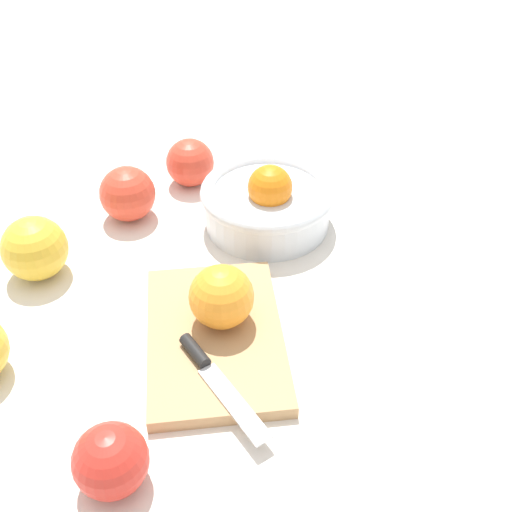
{
  "coord_description": "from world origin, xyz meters",
  "views": [
    {
      "loc": [
        0.58,
        0.07,
        0.53
      ],
      "look_at": [
        -0.02,
        0.1,
        0.04
      ],
      "focal_mm": 44.44,
      "sensor_mm": 36.0,
      "label": 1
    }
  ],
  "objects_px": {
    "orange_on_board": "(221,297)",
    "apple_front_right": "(111,461)",
    "apple_mid_left": "(190,163)",
    "cutting_board": "(215,337)",
    "knife": "(211,372)",
    "bowl": "(268,202)",
    "apple_front_left": "(127,194)",
    "apple_front_left_2": "(35,248)"
  },
  "relations": [
    {
      "from": "apple_mid_left",
      "to": "cutting_board",
      "type": "bearing_deg",
      "value": 6.15
    },
    {
      "from": "apple_mid_left",
      "to": "knife",
      "type": "bearing_deg",
      "value": 4.6
    },
    {
      "from": "cutting_board",
      "to": "apple_front_right",
      "type": "height_order",
      "value": "apple_front_right"
    },
    {
      "from": "orange_on_board",
      "to": "bowl",
      "type": "bearing_deg",
      "value": 162.3
    },
    {
      "from": "bowl",
      "to": "knife",
      "type": "distance_m",
      "value": 0.3
    },
    {
      "from": "knife",
      "to": "apple_front_left_2",
      "type": "height_order",
      "value": "apple_front_left_2"
    },
    {
      "from": "cutting_board",
      "to": "apple_front_left_2",
      "type": "distance_m",
      "value": 0.26
    },
    {
      "from": "knife",
      "to": "apple_front_left_2",
      "type": "relative_size",
      "value": 1.72
    },
    {
      "from": "apple_mid_left",
      "to": "bowl",
      "type": "bearing_deg",
      "value": 44.34
    },
    {
      "from": "apple_front_left_2",
      "to": "apple_mid_left",
      "type": "distance_m",
      "value": 0.28
    },
    {
      "from": "bowl",
      "to": "orange_on_board",
      "type": "distance_m",
      "value": 0.21
    },
    {
      "from": "apple_front_left",
      "to": "cutting_board",
      "type": "bearing_deg",
      "value": 25.72
    },
    {
      "from": "bowl",
      "to": "apple_front_right",
      "type": "distance_m",
      "value": 0.43
    },
    {
      "from": "cutting_board",
      "to": "apple_front_left",
      "type": "xyz_separation_m",
      "value": [
        -0.25,
        -0.12,
        0.03
      ]
    },
    {
      "from": "cutting_board",
      "to": "bowl",
      "type": "bearing_deg",
      "value": 161.63
    },
    {
      "from": "cutting_board",
      "to": "apple_front_left",
      "type": "distance_m",
      "value": 0.28
    },
    {
      "from": "orange_on_board",
      "to": "knife",
      "type": "height_order",
      "value": "orange_on_board"
    },
    {
      "from": "orange_on_board",
      "to": "cutting_board",
      "type": "bearing_deg",
      "value": -25.39
    },
    {
      "from": "cutting_board",
      "to": "orange_on_board",
      "type": "bearing_deg",
      "value": 154.61
    },
    {
      "from": "bowl",
      "to": "apple_front_left",
      "type": "bearing_deg",
      "value": -98.31
    },
    {
      "from": "apple_front_left",
      "to": "knife",
      "type": "bearing_deg",
      "value": 20.46
    },
    {
      "from": "knife",
      "to": "apple_mid_left",
      "type": "distance_m",
      "value": 0.4
    },
    {
      "from": "apple_front_right",
      "to": "apple_mid_left",
      "type": "height_order",
      "value": "apple_mid_left"
    },
    {
      "from": "orange_on_board",
      "to": "knife",
      "type": "xyz_separation_m",
      "value": [
        0.08,
        -0.01,
        -0.03
      ]
    },
    {
      "from": "bowl",
      "to": "apple_front_right",
      "type": "bearing_deg",
      "value": -22.97
    },
    {
      "from": "cutting_board",
      "to": "orange_on_board",
      "type": "height_order",
      "value": "orange_on_board"
    },
    {
      "from": "bowl",
      "to": "apple_front_right",
      "type": "xyz_separation_m",
      "value": [
        0.39,
        -0.17,
        -0.0
      ]
    },
    {
      "from": "knife",
      "to": "apple_mid_left",
      "type": "bearing_deg",
      "value": -175.4
    },
    {
      "from": "apple_front_right",
      "to": "apple_front_left_2",
      "type": "relative_size",
      "value": 0.84
    },
    {
      "from": "orange_on_board",
      "to": "knife",
      "type": "relative_size",
      "value": 0.52
    },
    {
      "from": "cutting_board",
      "to": "apple_mid_left",
      "type": "xyz_separation_m",
      "value": [
        -0.33,
        -0.04,
        0.03
      ]
    },
    {
      "from": "knife",
      "to": "apple_front_left_2",
      "type": "bearing_deg",
      "value": -131.48
    },
    {
      "from": "orange_on_board",
      "to": "apple_front_left_2",
      "type": "bearing_deg",
      "value": -116.05
    },
    {
      "from": "apple_front_right",
      "to": "orange_on_board",
      "type": "bearing_deg",
      "value": 151.76
    },
    {
      "from": "knife",
      "to": "orange_on_board",
      "type": "bearing_deg",
      "value": 170.94
    },
    {
      "from": "bowl",
      "to": "knife",
      "type": "height_order",
      "value": "bowl"
    },
    {
      "from": "orange_on_board",
      "to": "apple_front_left_2",
      "type": "distance_m",
      "value": 0.26
    },
    {
      "from": "bowl",
      "to": "apple_mid_left",
      "type": "xyz_separation_m",
      "value": [
        -0.11,
        -0.11,
        -0.0
      ]
    },
    {
      "from": "cutting_board",
      "to": "apple_front_left_2",
      "type": "relative_size",
      "value": 2.8
    },
    {
      "from": "cutting_board",
      "to": "apple_mid_left",
      "type": "bearing_deg",
      "value": -173.85
    },
    {
      "from": "orange_on_board",
      "to": "apple_front_right",
      "type": "relative_size",
      "value": 1.06
    },
    {
      "from": "cutting_board",
      "to": "knife",
      "type": "height_order",
      "value": "knife"
    }
  ]
}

